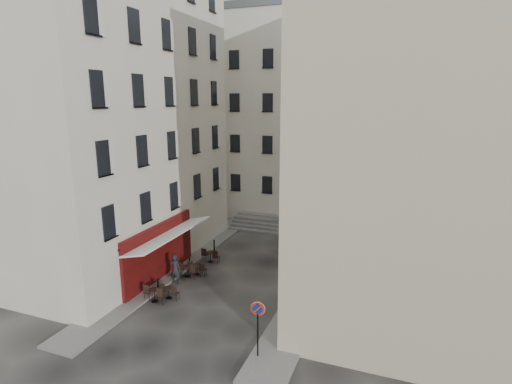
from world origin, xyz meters
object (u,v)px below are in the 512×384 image
at_px(no_parking_sign, 258,319).
at_px(bistro_table_b, 169,292).
at_px(bistro_table_a, 155,294).
at_px(pedestrian, 175,269).

relative_size(no_parking_sign, bistro_table_b, 2.24).
bearing_deg(no_parking_sign, bistro_table_b, 144.93).
xyz_separation_m(no_parking_sign, bistro_table_b, (-6.38, 3.20, -1.43)).
bearing_deg(bistro_table_b, bistro_table_a, -131.15).
xyz_separation_m(bistro_table_a, bistro_table_b, (0.52, 0.59, -0.05)).
relative_size(bistro_table_a, pedestrian, 0.71).
height_order(no_parking_sign, bistro_table_a, no_parking_sign).
relative_size(no_parking_sign, pedestrian, 1.42).
relative_size(bistro_table_b, pedestrian, 0.63).
bearing_deg(bistro_table_a, pedestrian, 93.60).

